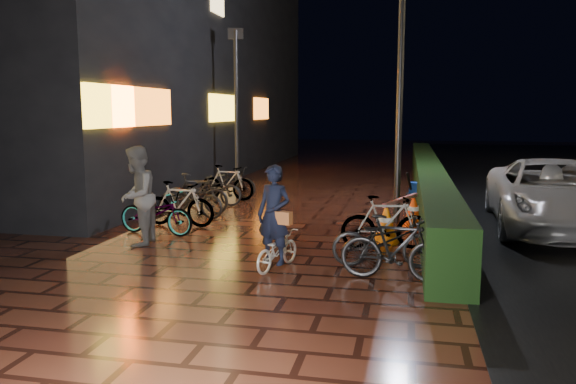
% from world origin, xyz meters
% --- Properties ---
extents(ground, '(80.00, 80.00, 0.00)m').
position_xyz_m(ground, '(0.00, 0.00, 0.00)').
color(ground, '#381911').
rests_on(ground, ground).
extents(hedge, '(0.70, 20.00, 1.00)m').
position_xyz_m(hedge, '(3.30, 8.00, 0.50)').
color(hedge, black).
rests_on(hedge, ground).
extents(bystander_person, '(0.82, 0.99, 1.87)m').
position_xyz_m(bystander_person, '(-2.24, 0.17, 0.93)').
color(bystander_person, '#515254').
rests_on(bystander_person, ground).
extents(van, '(2.74, 5.42, 1.47)m').
position_xyz_m(van, '(5.76, 3.29, 0.74)').
color(van, '#B6B6BB').
rests_on(van, ground).
extents(storefront_block, '(12.09, 22.00, 9.00)m').
position_xyz_m(storefront_block, '(-9.50, 11.50, 4.50)').
color(storefront_block, black).
rests_on(storefront_block, ground).
extents(lamp_post_hedge, '(0.51, 0.21, 5.39)m').
position_xyz_m(lamp_post_hedge, '(2.48, 3.51, 2.96)').
color(lamp_post_hedge, black).
rests_on(lamp_post_hedge, ground).
extents(lamp_post_sf, '(0.48, 0.19, 5.04)m').
position_xyz_m(lamp_post_sf, '(-2.62, 7.75, 2.77)').
color(lamp_post_sf, black).
rests_on(lamp_post_sf, ground).
extents(cyclist, '(0.76, 1.24, 1.68)m').
position_xyz_m(cyclist, '(0.67, -0.92, 0.62)').
color(cyclist, silver).
rests_on(cyclist, ground).
extents(traffic_barrier, '(1.07, 1.90, 0.78)m').
position_xyz_m(traffic_barrier, '(2.58, 1.96, 0.39)').
color(traffic_barrier, orange).
rests_on(traffic_barrier, ground).
extents(cart_assembly, '(0.58, 0.52, 0.95)m').
position_xyz_m(cart_assembly, '(2.94, 5.47, 0.49)').
color(cart_assembly, black).
rests_on(cart_assembly, ground).
extents(parked_bikes_storefront, '(1.97, 5.89, 0.99)m').
position_xyz_m(parked_bikes_storefront, '(-2.32, 3.70, 0.46)').
color(parked_bikes_storefront, black).
rests_on(parked_bikes_storefront, ground).
extents(parked_bikes_hedge, '(1.90, 2.63, 0.99)m').
position_xyz_m(parked_bikes_hedge, '(2.41, -0.26, 0.48)').
color(parked_bikes_hedge, black).
rests_on(parked_bikes_hedge, ground).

